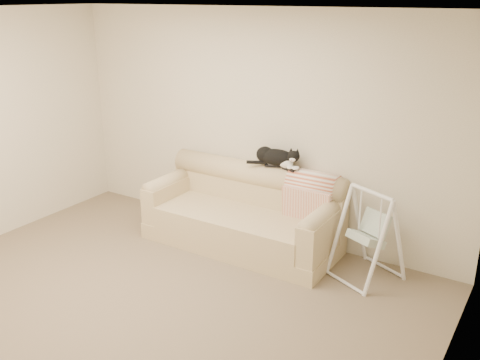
# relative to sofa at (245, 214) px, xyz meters

# --- Properties ---
(ground_plane) EXTENTS (5.00, 5.00, 0.00)m
(ground_plane) POSITION_rel_sofa_xyz_m (-0.07, -1.62, -0.35)
(ground_plane) COLOR #6D604C
(ground_plane) RESTS_ON ground
(room_shell) EXTENTS (5.04, 4.04, 2.60)m
(room_shell) POSITION_rel_sofa_xyz_m (-0.07, -1.62, 1.18)
(room_shell) COLOR beige
(room_shell) RESTS_ON ground
(sofa) EXTENTS (2.20, 0.93, 0.90)m
(sofa) POSITION_rel_sofa_xyz_m (0.00, 0.00, 0.00)
(sofa) COLOR tan
(sofa) RESTS_ON ground
(remote_a) EXTENTS (0.19, 0.11, 0.03)m
(remote_a) POSITION_rel_sofa_xyz_m (0.23, 0.23, 0.56)
(remote_a) COLOR black
(remote_a) RESTS_ON sofa
(remote_b) EXTENTS (0.18, 0.10, 0.02)m
(remote_b) POSITION_rel_sofa_xyz_m (0.44, 0.21, 0.56)
(remote_b) COLOR black
(remote_b) RESTS_ON sofa
(tuxedo_cat) EXTENTS (0.62, 0.28, 0.24)m
(tuxedo_cat) POSITION_rel_sofa_xyz_m (0.27, 0.24, 0.66)
(tuxedo_cat) COLOR black
(tuxedo_cat) RESTS_ON sofa
(throw_blanket) EXTENTS (0.55, 0.38, 0.58)m
(throw_blanket) POSITION_rel_sofa_xyz_m (0.72, 0.23, 0.37)
(throw_blanket) COLOR #C35B39
(throw_blanket) RESTS_ON sofa
(baby_swing) EXTENTS (0.77, 0.79, 0.94)m
(baby_swing) POSITION_rel_sofa_xyz_m (1.45, -0.01, 0.12)
(baby_swing) COLOR white
(baby_swing) RESTS_ON ground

